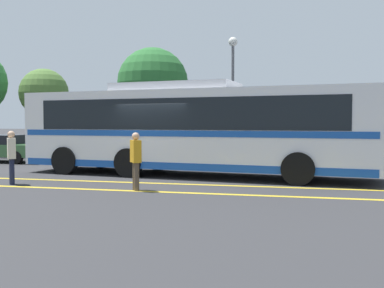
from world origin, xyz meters
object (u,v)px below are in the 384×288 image
(parked_car_1, at_px, (119,148))
(parked_car_2, at_px, (233,149))
(street_lamp, at_px, (233,76))
(parked_car_0, at_px, (2,148))
(pedestrian_1, at_px, (12,154))
(pedestrian_0, at_px, (136,158))
(tree_1, at_px, (44,93))
(tree_3, at_px, (153,83))
(transit_bus, at_px, (192,128))
(parked_car_3, at_px, (375,151))

(parked_car_1, relative_size, parked_car_2, 0.92)
(parked_car_2, bearing_deg, street_lamp, -166.56)
(parked_car_0, height_order, pedestrian_1, pedestrian_1)
(parked_car_0, bearing_deg, parked_car_2, 93.19)
(parked_car_1, xyz_separation_m, pedestrian_0, (3.58, -7.44, 0.21))
(parked_car_0, height_order, tree_1, tree_1)
(parked_car_0, bearing_deg, tree_3, 135.70)
(parked_car_2, xyz_separation_m, pedestrian_1, (-5.73, -7.16, 0.19))
(parked_car_0, height_order, parked_car_1, parked_car_1)
(parked_car_1, height_order, parked_car_2, parked_car_2)
(transit_bus, bearing_deg, parked_car_1, -123.58)
(transit_bus, bearing_deg, parked_car_3, 124.56)
(parked_car_0, height_order, street_lamp, street_lamp)
(pedestrian_0, xyz_separation_m, tree_1, (-10.87, 13.25, 2.78))
(parked_car_3, relative_size, pedestrian_0, 2.98)
(street_lamp, distance_m, tree_1, 12.46)
(parked_car_1, bearing_deg, transit_bus, -126.84)
(transit_bus, xyz_separation_m, parked_car_3, (6.60, 3.37, -0.94))
(pedestrian_0, distance_m, pedestrian_1, 4.08)
(street_lamp, relative_size, tree_1, 1.16)
(parked_car_1, relative_size, tree_3, 0.68)
(transit_bus, height_order, parked_car_0, transit_bus)
(pedestrian_0, bearing_deg, parked_car_0, 17.70)
(parked_car_3, xyz_separation_m, tree_3, (-10.97, 5.58, 3.33))
(pedestrian_1, bearing_deg, parked_car_0, -1.03)
(parked_car_3, relative_size, tree_3, 0.78)
(parked_car_0, distance_m, street_lamp, 11.60)
(parked_car_3, bearing_deg, pedestrian_1, 125.00)
(pedestrian_1, bearing_deg, pedestrian_0, -132.85)
(parked_car_0, xyz_separation_m, tree_3, (5.70, 5.58, 3.42))
(parked_car_1, xyz_separation_m, tree_3, (-0.08, 5.22, 3.39))
(parked_car_3, bearing_deg, tree_1, 75.40)
(parked_car_1, bearing_deg, tree_1, 55.70)
(pedestrian_0, relative_size, tree_3, 0.26)
(pedestrian_1, bearing_deg, parked_car_2, -77.62)
(street_lamp, distance_m, tree_3, 5.43)
(transit_bus, bearing_deg, tree_1, -122.00)
(transit_bus, relative_size, street_lamp, 2.13)
(transit_bus, distance_m, parked_car_0, 10.67)
(street_lamp, xyz_separation_m, tree_1, (-12.10, 2.95, -0.47))
(transit_bus, relative_size, parked_car_0, 2.86)
(parked_car_0, xyz_separation_m, street_lamp, (10.59, 3.21, 3.48))
(pedestrian_1, bearing_deg, transit_bus, -93.27)
(parked_car_1, bearing_deg, pedestrian_1, -179.70)
(parked_car_0, relative_size, parked_car_2, 1.00)
(parked_car_1, height_order, tree_3, tree_3)
(parked_car_1, height_order, pedestrian_1, pedestrian_1)
(pedestrian_0, bearing_deg, parked_car_2, -47.79)
(parked_car_0, xyz_separation_m, parked_car_3, (16.67, -0.00, 0.08))
(parked_car_1, relative_size, tree_1, 0.80)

